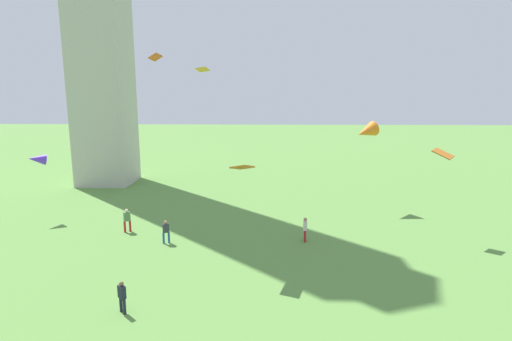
% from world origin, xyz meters
% --- Properties ---
extents(person_0, '(0.49, 0.38, 1.65)m').
position_xyz_m(person_0, '(-4.05, 19.72, 0.93)').
color(person_0, '#235693').
rests_on(person_0, ground_plane).
extents(person_1, '(0.47, 0.46, 1.61)m').
position_xyz_m(person_1, '(-3.93, 10.56, 0.91)').
color(person_1, '#1E2333').
rests_on(person_1, ground_plane).
extents(person_2, '(0.53, 0.47, 1.78)m').
position_xyz_m(person_2, '(-7.53, 21.98, 1.01)').
color(person_2, red).
rests_on(person_2, ground_plane).
extents(person_3, '(0.28, 0.54, 1.73)m').
position_xyz_m(person_3, '(5.63, 20.39, 0.98)').
color(person_3, red).
rests_on(person_3, ground_plane).
extents(kite_flying_0, '(1.18, 1.10, 0.50)m').
position_xyz_m(kite_flying_0, '(-2.15, 25.66, 12.06)').
color(kite_flying_0, gold).
extents(kite_flying_1, '(1.63, 1.59, 1.09)m').
position_xyz_m(kite_flying_1, '(-15.67, 25.03, 5.00)').
color(kite_flying_1, '#5C2FE2').
extents(kite_flying_2, '(1.61, 1.51, 0.68)m').
position_xyz_m(kite_flying_2, '(15.21, 21.49, 6.12)').
color(kite_flying_2, '#B8641E').
extents(kite_flying_3, '(2.54, 2.31, 1.77)m').
position_xyz_m(kite_flying_3, '(11.61, 29.17, 6.90)').
color(kite_flying_3, orange).
extents(kite_flying_4, '(1.44, 1.62, 0.58)m').
position_xyz_m(kite_flying_4, '(1.53, 15.82, 6.15)').
color(kite_flying_4, '#C26012').
extents(kite_flying_5, '(1.01, 1.30, 0.64)m').
position_xyz_m(kite_flying_5, '(-6.34, 27.66, 13.15)').
color(kite_flying_5, '#F0541F').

